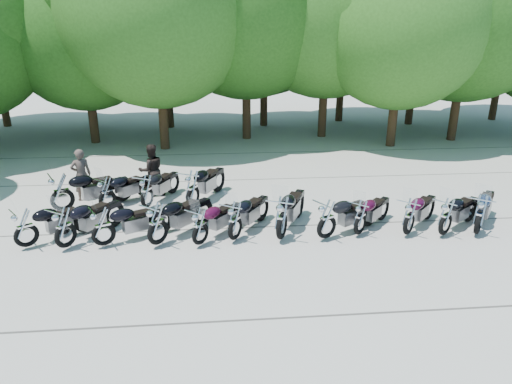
{
  "coord_description": "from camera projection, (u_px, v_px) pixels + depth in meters",
  "views": [
    {
      "loc": [
        -1.09,
        -10.7,
        5.48
      ],
      "look_at": [
        0.0,
        1.5,
        1.1
      ],
      "focal_mm": 32.0,
      "sensor_mm": 36.0,
      "label": 1
    }
  ],
  "objects": [
    {
      "name": "ground",
      "position": [
        261.0,
        251.0,
        11.97
      ],
      "size": [
        90.0,
        90.0,
        0.0
      ],
      "primitive_type": "plane",
      "color": "gray",
      "rests_on": "ground"
    },
    {
      "name": "tree_2",
      "position": [
        83.0,
        33.0,
        21.62
      ],
      "size": [
        7.31,
        7.31,
        8.97
      ],
      "color": "#3A2614",
      "rests_on": "ground"
    },
    {
      "name": "tree_3",
      "position": [
        156.0,
        9.0,
        20.08
      ],
      "size": [
        8.7,
        8.7,
        10.67
      ],
      "color": "#3A2614",
      "rests_on": "ground"
    },
    {
      "name": "tree_4",
      "position": [
        246.0,
        4.0,
        22.06
      ],
      "size": [
        9.13,
        9.13,
        11.2
      ],
      "color": "#3A2614",
      "rests_on": "ground"
    },
    {
      "name": "tree_5",
      "position": [
        328.0,
        6.0,
        22.53
      ],
      "size": [
        9.04,
        9.04,
        11.1
      ],
      "color": "#3A2614",
      "rests_on": "ground"
    },
    {
      "name": "tree_6",
      "position": [
        403.0,
        21.0,
        20.79
      ],
      "size": [
        8.0,
        8.0,
        9.82
      ],
      "color": "#3A2614",
      "rests_on": "ground"
    },
    {
      "name": "tree_7",
      "position": [
        470.0,
        9.0,
        21.8
      ],
      "size": [
        8.79,
        8.79,
        10.79
      ],
      "color": "#3A2614",
      "rests_on": "ground"
    },
    {
      "name": "tree_10",
      "position": [
        83.0,
        26.0,
        25.29
      ],
      "size": [
        7.78,
        7.78,
        9.55
      ],
      "color": "#3A2614",
      "rests_on": "ground"
    },
    {
      "name": "tree_11",
      "position": [
        164.0,
        29.0,
        25.21
      ],
      "size": [
        7.56,
        7.56,
        9.28
      ],
      "color": "#3A2614",
      "rests_on": "ground"
    },
    {
      "name": "tree_12",
      "position": [
        264.0,
        25.0,
        25.64
      ],
      "size": [
        7.88,
        7.88,
        9.67
      ],
      "color": "#3A2614",
      "rests_on": "ground"
    },
    {
      "name": "tree_13",
      "position": [
        345.0,
        19.0,
        26.88
      ],
      "size": [
        8.31,
        8.31,
        10.2
      ],
      "color": "#3A2614",
      "rests_on": "ground"
    },
    {
      "name": "tree_14",
      "position": [
        420.0,
        23.0,
        25.99
      ],
      "size": [
        8.02,
        8.02,
        9.84
      ],
      "color": "#3A2614",
      "rests_on": "ground"
    },
    {
      "name": "tree_15",
      "position": [
        512.0,
        1.0,
        26.96
      ],
      "size": [
        9.67,
        9.67,
        11.86
      ],
      "color": "#3A2614",
      "rests_on": "ground"
    },
    {
      "name": "motorcycle_0",
      "position": [
        25.0,
        227.0,
        11.87
      ],
      "size": [
        2.17,
        1.88,
        1.25
      ],
      "primitive_type": null,
      "rotation": [
        0.0,
        0.0,
        2.22
      ],
      "color": "black",
      "rests_on": "ground"
    },
    {
      "name": "motorcycle_1",
      "position": [
        64.0,
        226.0,
        11.83
      ],
      "size": [
        1.91,
        2.33,
        1.32
      ],
      "primitive_type": null,
      "rotation": [
        0.0,
        0.0,
        2.54
      ],
      "color": "black",
      "rests_on": "ground"
    },
    {
      "name": "motorcycle_2",
      "position": [
        103.0,
        226.0,
        11.94
      ],
      "size": [
        2.28,
        1.65,
        1.26
      ],
      "primitive_type": null,
      "rotation": [
        0.0,
        0.0,
        2.06
      ],
      "color": "black",
      "rests_on": "ground"
    },
    {
      "name": "motorcycle_3",
      "position": [
        157.0,
        223.0,
        11.98
      ],
      "size": [
        2.15,
        2.32,
        1.37
      ],
      "primitive_type": null,
      "rotation": [
        0.0,
        0.0,
        2.43
      ],
      "color": "black",
      "rests_on": "ground"
    },
    {
      "name": "motorcycle_4",
      "position": [
        200.0,
        225.0,
        12.01
      ],
      "size": [
        1.86,
        2.07,
        1.21
      ],
      "primitive_type": null,
      "rotation": [
        0.0,
        0.0,
        2.46
      ],
      "color": "#390721",
      "rests_on": "ground"
    },
    {
      "name": "motorcycle_5",
      "position": [
        235.0,
        220.0,
        12.28
      ],
      "size": [
        1.79,
        2.29,
        1.28
      ],
      "primitive_type": null,
      "rotation": [
        0.0,
        0.0,
        2.58
      ],
      "color": "black",
      "rests_on": "ground"
    },
    {
      "name": "motorcycle_6",
      "position": [
        282.0,
        217.0,
        12.29
      ],
      "size": [
        1.74,
        2.6,
        1.42
      ],
      "primitive_type": null,
      "rotation": [
        0.0,
        0.0,
        2.71
      ],
      "color": "black",
      "rests_on": "ground"
    },
    {
      "name": "motorcycle_7",
      "position": [
        327.0,
        218.0,
        12.34
      ],
      "size": [
        2.37,
        1.77,
        1.31
      ],
      "primitive_type": null,
      "rotation": [
        0.0,
        0.0,
        2.09
      ],
      "color": "black",
      "rests_on": "ground"
    },
    {
      "name": "motorcycle_8",
      "position": [
        360.0,
        216.0,
        12.62
      ],
      "size": [
        1.91,
        1.95,
        1.18
      ],
      "primitive_type": null,
      "rotation": [
        0.0,
        0.0,
        2.38
      ],
      "color": "#34071D",
      "rests_on": "ground"
    },
    {
      "name": "motorcycle_9",
      "position": [
        410.0,
        216.0,
        12.61
      ],
      "size": [
        2.01,
        2.04,
        1.24
      ],
      "primitive_type": null,
      "rotation": [
        0.0,
        0.0,
        2.37
      ],
      "color": "#360722",
      "rests_on": "ground"
    },
    {
      "name": "motorcycle_10",
      "position": [
        446.0,
        216.0,
        12.57
      ],
      "size": [
        2.18,
        1.91,
        1.26
      ],
      "primitive_type": null,
      "rotation": [
        0.0,
        0.0,
        2.23
      ],
      "color": "black",
      "rests_on": "ground"
    },
    {
      "name": "motorcycle_11",
      "position": [
        480.0,
        214.0,
        12.62
      ],
      "size": [
        2.04,
        2.3,
        1.34
      ],
      "primitive_type": null,
      "rotation": [
        0.0,
        0.0,
        2.47
      ],
      "color": "#0B1833",
      "rests_on": "ground"
    },
    {
      "name": "motorcycle_12",
      "position": [
        61.0,
        191.0,
        14.2
      ],
      "size": [
        2.62,
        1.89,
        1.44
      ],
      "primitive_type": null,
      "rotation": [
        0.0,
        0.0,
        2.06
      ],
      "color": "black",
      "rests_on": "ground"
    },
    {
      "name": "motorcycle_13",
      "position": [
        106.0,
        192.0,
        14.44
      ],
      "size": [
        1.93,
        2.1,
        1.24
      ],
      "primitive_type": null,
      "rotation": [
        0.0,
        0.0,
        2.43
      ],
      "color": "black",
      "rests_on": "ground"
    },
    {
      "name": "motorcycle_14",
      "position": [
        146.0,
        190.0,
        14.53
      ],
      "size": [
        1.59,
        2.34,
        1.28
      ],
      "primitive_type": null,
      "rotation": [
        0.0,
        0.0,
        2.7
      ],
      "color": "black",
      "rests_on": "ground"
    },
    {
      "name": "motorcycle_15",
      "position": [
        192.0,
        188.0,
        14.47
      ],
      "size": [
        1.84,
        2.63,
        1.44
      ],
      "primitive_type": null,
      "rotation": [
        0.0,
        0.0,
        2.68
      ],
      "color": "black",
      "rests_on": "ground"
    },
    {
      "name": "rider_0",
      "position": [
        81.0,
        175.0,
        15.25
      ],
      "size": [
        0.76,
        0.64,
        1.78
      ],
      "primitive_type": "imported",
      "rotation": [
        0.0,
        0.0,
        3.53
      ],
      "color": "#4B3D36",
      "rests_on": "ground"
    },
    {
      "name": "rider_1",
      "position": [
        151.0,
        170.0,
        15.65
      ],
      "size": [
        1.07,
        0.96,
        1.83
      ],
      "primitive_type": "imported",
      "rotation": [
        0.0,
        0.0,
        3.5
      ],
      "color": "black",
      "rests_on": "ground"
    }
  ]
}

